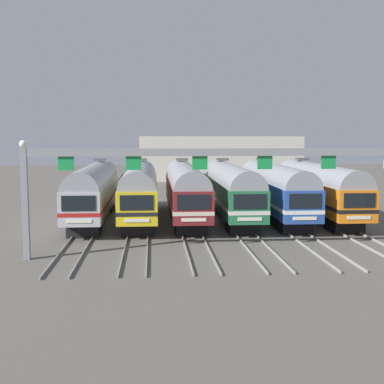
{
  "coord_description": "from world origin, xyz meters",
  "views": [
    {
      "loc": [
        -4.71,
        -43.53,
        7.27
      ],
      "look_at": [
        -1.53,
        -2.03,
        2.61
      ],
      "focal_mm": 47.88,
      "sensor_mm": 36.0,
      "label": 1
    }
  ],
  "objects_px": {
    "catenary_gantry": "(232,168)",
    "commuter_train_yellow": "(140,189)",
    "commuter_train_maroon": "(185,189)",
    "commuter_train_blue": "(275,188)",
    "commuter_train_green": "(230,188)",
    "commuter_train_orange": "(318,187)",
    "commuter_train_stainless": "(94,189)"
  },
  "relations": [
    {
      "from": "catenary_gantry",
      "to": "commuter_train_yellow",
      "type": "bearing_deg",
      "value": 113.36
    },
    {
      "from": "commuter_train_maroon",
      "to": "commuter_train_yellow",
      "type": "bearing_deg",
      "value": 180.0
    },
    {
      "from": "commuter_train_maroon",
      "to": "commuter_train_blue",
      "type": "distance_m",
      "value": 7.77
    },
    {
      "from": "commuter_train_green",
      "to": "catenary_gantry",
      "type": "distance_m",
      "value": 13.89
    },
    {
      "from": "commuter_train_maroon",
      "to": "commuter_train_blue",
      "type": "relative_size",
      "value": 1.0
    },
    {
      "from": "commuter_train_green",
      "to": "commuter_train_orange",
      "type": "distance_m",
      "value": 7.77
    },
    {
      "from": "commuter_train_stainless",
      "to": "commuter_train_blue",
      "type": "relative_size",
      "value": 1.0
    },
    {
      "from": "commuter_train_yellow",
      "to": "commuter_train_blue",
      "type": "height_order",
      "value": "same"
    },
    {
      "from": "commuter_train_blue",
      "to": "catenary_gantry",
      "type": "distance_m",
      "value": 14.94
    },
    {
      "from": "commuter_train_maroon",
      "to": "commuter_train_orange",
      "type": "bearing_deg",
      "value": 0.0
    },
    {
      "from": "commuter_train_orange",
      "to": "catenary_gantry",
      "type": "height_order",
      "value": "catenary_gantry"
    },
    {
      "from": "commuter_train_orange",
      "to": "catenary_gantry",
      "type": "relative_size",
      "value": 0.73
    },
    {
      "from": "commuter_train_orange",
      "to": "commuter_train_stainless",
      "type": "bearing_deg",
      "value": 180.0
    },
    {
      "from": "commuter_train_stainless",
      "to": "commuter_train_yellow",
      "type": "relative_size",
      "value": 1.0
    },
    {
      "from": "commuter_train_green",
      "to": "commuter_train_orange",
      "type": "relative_size",
      "value": 1.0
    },
    {
      "from": "commuter_train_green",
      "to": "commuter_train_blue",
      "type": "bearing_deg",
      "value": 0.0
    },
    {
      "from": "commuter_train_blue",
      "to": "commuter_train_orange",
      "type": "relative_size",
      "value": 1.0
    },
    {
      "from": "commuter_train_blue",
      "to": "catenary_gantry",
      "type": "bearing_deg",
      "value": -113.36
    },
    {
      "from": "commuter_train_stainless",
      "to": "commuter_train_yellow",
      "type": "bearing_deg",
      "value": 0.0
    },
    {
      "from": "commuter_train_maroon",
      "to": "commuter_train_orange",
      "type": "height_order",
      "value": "same"
    },
    {
      "from": "commuter_train_orange",
      "to": "commuter_train_maroon",
      "type": "bearing_deg",
      "value": 180.0
    },
    {
      "from": "commuter_train_yellow",
      "to": "commuter_train_orange",
      "type": "distance_m",
      "value": 15.55
    },
    {
      "from": "commuter_train_yellow",
      "to": "commuter_train_orange",
      "type": "relative_size",
      "value": 1.0
    },
    {
      "from": "commuter_train_yellow",
      "to": "commuter_train_blue",
      "type": "xyz_separation_m",
      "value": [
        11.66,
        0.0,
        0.0
      ]
    },
    {
      "from": "commuter_train_maroon",
      "to": "commuter_train_blue",
      "type": "height_order",
      "value": "same"
    },
    {
      "from": "commuter_train_green",
      "to": "catenary_gantry",
      "type": "xyz_separation_m",
      "value": [
        -1.94,
        -13.5,
        2.64
      ]
    },
    {
      "from": "commuter_train_maroon",
      "to": "catenary_gantry",
      "type": "height_order",
      "value": "catenary_gantry"
    },
    {
      "from": "commuter_train_stainless",
      "to": "catenary_gantry",
      "type": "relative_size",
      "value": 0.73
    },
    {
      "from": "commuter_train_maroon",
      "to": "catenary_gantry",
      "type": "xyz_separation_m",
      "value": [
        1.94,
        -13.5,
        2.64
      ]
    },
    {
      "from": "commuter_train_blue",
      "to": "catenary_gantry",
      "type": "relative_size",
      "value": 0.73
    },
    {
      "from": "commuter_train_maroon",
      "to": "commuter_train_stainless",
      "type": "bearing_deg",
      "value": 180.0
    },
    {
      "from": "commuter_train_yellow",
      "to": "catenary_gantry",
      "type": "distance_m",
      "value": 14.94
    }
  ]
}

